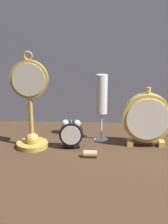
% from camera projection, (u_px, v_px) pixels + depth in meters
% --- Properties ---
extents(ground_plane, '(4.00, 4.00, 0.00)m').
position_uv_depth(ground_plane, '(82.00, 154.00, 0.99)').
color(ground_plane, '#422D1E').
extents(fabric_backdrop_drape, '(1.71, 0.01, 0.78)m').
position_uv_depth(fabric_backdrop_drape, '(88.00, 25.00, 1.19)').
color(fabric_backdrop_drape, slate).
rests_on(fabric_backdrop_drape, ground_plane).
extents(pocket_watch_on_stand, '(0.12, 0.10, 0.32)m').
position_uv_depth(pocket_watch_on_stand, '(31.00, 110.00, 1.01)').
color(pocket_watch_on_stand, gold).
rests_on(pocket_watch_on_stand, ground_plane).
extents(alarm_clock_twin_bell, '(0.08, 0.03, 0.10)m').
position_uv_depth(alarm_clock_twin_bell, '(71.00, 133.00, 1.02)').
color(alarm_clock_twin_bell, black).
rests_on(alarm_clock_twin_bell, ground_plane).
extents(mantel_clock_silver, '(0.16, 0.04, 0.20)m').
position_uv_depth(mantel_clock_silver, '(147.00, 118.00, 1.02)').
color(mantel_clock_silver, gold).
rests_on(mantel_clock_silver, ground_plane).
extents(champagne_flute, '(0.05, 0.05, 0.23)m').
position_uv_depth(champagne_flute, '(102.00, 99.00, 1.06)').
color(champagne_flute, silver).
rests_on(champagne_flute, ground_plane).
extents(wine_cork, '(0.04, 0.02, 0.02)m').
position_uv_depth(wine_cork, '(90.00, 154.00, 0.96)').
color(wine_cork, tan).
rests_on(wine_cork, ground_plane).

